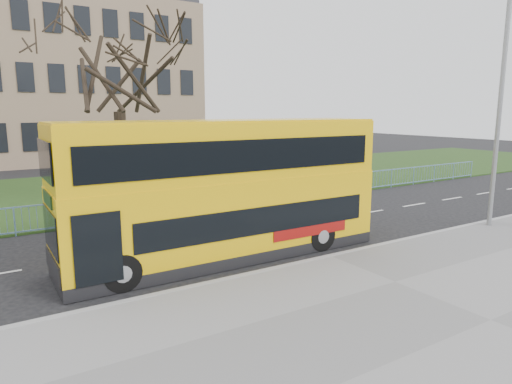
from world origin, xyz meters
TOP-DOWN VIEW (x-y plane):
  - ground at (0.00, 0.00)m, footprint 120.00×120.00m
  - pavement at (0.00, -6.75)m, footprint 80.00×10.50m
  - kerb at (0.00, -1.55)m, footprint 80.00×0.20m
  - grass_verge at (0.00, 14.30)m, footprint 80.00×15.40m
  - guard_railing at (0.00, 6.60)m, footprint 40.00×0.12m
  - bare_tree at (-3.00, 10.00)m, footprint 7.36×7.36m
  - civic_building at (-5.00, 35.00)m, footprint 30.00×15.00m
  - yellow_bus at (-2.57, 0.39)m, footprint 10.09×2.51m
  - street_lamp at (7.72, -1.99)m, footprint 1.86×0.38m

SIDE VIEW (x-z plane):
  - ground at x=0.00m, z-range 0.00..0.00m
  - grass_verge at x=0.00m, z-range 0.00..0.08m
  - pavement at x=0.00m, z-range 0.00..0.12m
  - kerb at x=0.00m, z-range 0.00..0.14m
  - guard_railing at x=0.00m, z-range 0.00..1.10m
  - yellow_bus at x=-2.57m, z-range 0.15..4.37m
  - street_lamp at x=7.72m, z-range 0.54..9.33m
  - bare_tree at x=-3.00m, z-range 0.08..10.59m
  - civic_building at x=-5.00m, z-range 0.00..14.00m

